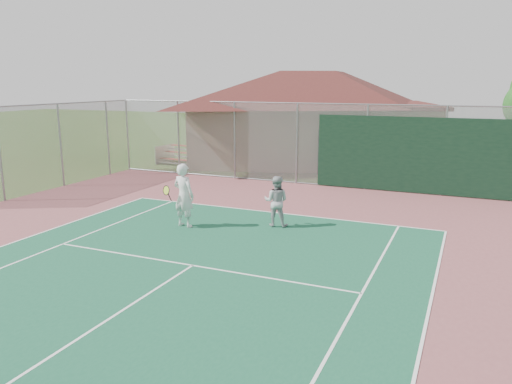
% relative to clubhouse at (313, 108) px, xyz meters
% --- Properties ---
extents(back_fence, '(20.08, 0.11, 3.53)m').
position_rel_clubhouse_xyz_m(back_fence, '(4.46, -6.60, -1.32)').
color(back_fence, gray).
rests_on(back_fence, ground).
extents(side_fence_left, '(0.08, 9.00, 3.50)m').
position_rel_clubhouse_xyz_m(side_fence_left, '(-7.65, -11.08, -1.24)').
color(side_fence_left, gray).
rests_on(side_fence_left, ground).
extents(clubhouse, '(15.68, 12.65, 5.89)m').
position_rel_clubhouse_xyz_m(clubhouse, '(0.00, 0.00, 0.00)').
color(clubhouse, tan).
rests_on(clubhouse, ground).
extents(bleachers, '(2.72, 1.77, 0.98)m').
position_rel_clubhouse_xyz_m(bleachers, '(-5.99, -4.00, -2.47)').
color(bleachers, '#AB3827').
rests_on(bleachers, ground).
extents(player_white_front, '(0.99, 0.71, 1.96)m').
position_rel_clubhouse_xyz_m(player_white_front, '(0.40, -14.36, -2.01)').
color(player_white_front, silver).
rests_on(player_white_front, ground).
extents(player_grey_back, '(0.85, 0.71, 1.57)m').
position_rel_clubhouse_xyz_m(player_grey_back, '(2.97, -13.17, -2.20)').
color(player_grey_back, '#A6A9AC').
rests_on(player_grey_back, ground).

